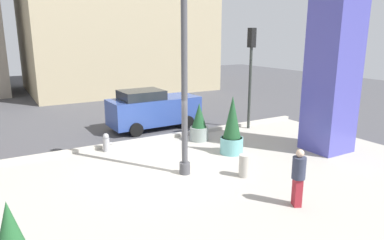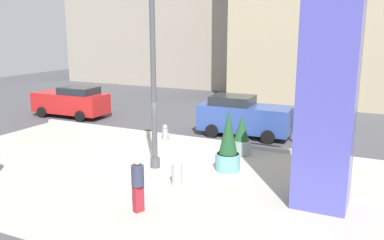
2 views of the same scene
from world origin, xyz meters
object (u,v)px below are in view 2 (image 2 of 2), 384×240
(lamp_post, at_px, (154,85))
(fire_hydrant, at_px, (165,132))
(pedestrian_crossing, at_px, (138,182))
(traffic_light_far_side, at_px, (328,80))
(concrete_bollard, at_px, (177,174))
(car_curb_west, at_px, (244,116))
(car_curb_east, at_px, (71,102))
(potted_plant_curbside, at_px, (228,144))
(art_pillar_blue, at_px, (328,99))
(potted_plant_near_left, at_px, (242,137))

(lamp_post, relative_size, fire_hydrant, 8.60)
(fire_hydrant, bearing_deg, pedestrian_crossing, -66.35)
(traffic_light_far_side, height_order, pedestrian_crossing, traffic_light_far_side)
(lamp_post, height_order, concrete_bollard, lamp_post)
(car_curb_west, xyz_separation_m, car_curb_east, (-10.65, -0.21, -0.06))
(potted_plant_curbside, bearing_deg, car_curb_east, 157.64)
(concrete_bollard, xyz_separation_m, car_curb_east, (-10.71, 6.91, 0.55))
(fire_hydrant, height_order, car_curb_west, car_curb_west)
(traffic_light_far_side, relative_size, pedestrian_crossing, 3.01)
(fire_hydrant, distance_m, pedestrian_crossing, 7.75)
(fire_hydrant, distance_m, concrete_bollard, 5.72)
(traffic_light_far_side, distance_m, car_curb_east, 15.08)
(art_pillar_blue, bearing_deg, car_curb_west, 125.15)
(car_curb_west, xyz_separation_m, pedestrian_crossing, (0.02, -9.43, -0.08))
(lamp_post, height_order, art_pillar_blue, lamp_post)
(potted_plant_curbside, distance_m, traffic_light_far_side, 4.59)
(traffic_light_far_side, bearing_deg, car_curb_west, 149.82)
(potted_plant_curbside, bearing_deg, traffic_light_far_side, 41.50)
(car_curb_west, relative_size, pedestrian_crossing, 2.77)
(potted_plant_near_left, relative_size, pedestrian_crossing, 1.04)
(art_pillar_blue, relative_size, traffic_light_far_side, 1.32)
(car_curb_east, height_order, pedestrian_crossing, car_curb_east)
(fire_hydrant, bearing_deg, concrete_bollard, -56.70)
(potted_plant_curbside, relative_size, potted_plant_near_left, 1.37)
(potted_plant_near_left, height_order, pedestrian_crossing, potted_plant_near_left)
(pedestrian_crossing, bearing_deg, lamp_post, 113.55)
(car_curb_west, bearing_deg, fire_hydrant, -142.75)
(fire_hydrant, xyz_separation_m, car_curb_east, (-7.57, 2.13, 0.55))
(lamp_post, distance_m, concrete_bollard, 3.40)
(lamp_post, distance_m, art_pillar_blue, 6.18)
(pedestrian_crossing, bearing_deg, traffic_light_far_side, 59.99)
(lamp_post, distance_m, potted_plant_curbside, 3.47)
(lamp_post, distance_m, pedestrian_crossing, 4.43)
(art_pillar_blue, bearing_deg, potted_plant_curbside, 156.33)
(fire_hydrant, height_order, pedestrian_crossing, pedestrian_crossing)
(traffic_light_far_side, xyz_separation_m, pedestrian_crossing, (-4.07, -7.05, -2.35))
(lamp_post, bearing_deg, pedestrian_crossing, -66.45)
(potted_plant_near_left, bearing_deg, concrete_bollard, -101.16)
(potted_plant_near_left, relative_size, traffic_light_far_side, 0.35)
(potted_plant_curbside, bearing_deg, fire_hydrant, 147.11)
(potted_plant_near_left, xyz_separation_m, car_curb_east, (-11.54, 2.71, 0.19))
(fire_hydrant, bearing_deg, potted_plant_near_left, -8.29)
(art_pillar_blue, xyz_separation_m, potted_plant_near_left, (-3.75, 3.68, -2.47))
(potted_plant_curbside, xyz_separation_m, fire_hydrant, (-4.17, 2.70, -0.64))
(fire_hydrant, relative_size, concrete_bollard, 1.00)
(car_curb_west, bearing_deg, car_curb_east, -178.88)
(concrete_bollard, relative_size, pedestrian_crossing, 0.46)
(art_pillar_blue, distance_m, potted_plant_curbside, 4.46)
(car_curb_east, bearing_deg, traffic_light_far_side, -8.38)
(art_pillar_blue, distance_m, traffic_light_far_side, 4.25)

